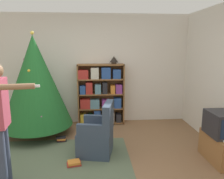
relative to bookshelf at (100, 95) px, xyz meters
name	(u,v)px	position (x,y,z in m)	size (l,w,h in m)	color
ground_plane	(86,171)	(-0.28, -2.08, -0.71)	(14.00, 14.00, 0.00)	#846042
wall_back	(88,69)	(-0.28, 0.21, 0.59)	(8.00, 0.10, 2.60)	silver
area_rug	(57,167)	(-0.73, -1.93, -0.71)	(2.35, 2.02, 0.01)	#56664C
bookshelf	(100,95)	(0.00, 0.00, 0.00)	(1.10, 0.27, 1.44)	brown
tv_stand	(221,148)	(1.90, -1.95, -0.49)	(0.40, 0.72, 0.45)	#996638
television	(224,124)	(1.90, -1.95, -0.07)	(0.46, 0.49, 0.38)	#28282D
game_remote	(223,140)	(1.78, -2.16, -0.25)	(0.04, 0.12, 0.02)	white
christmas_tree	(35,81)	(-1.33, -0.58, 0.43)	(1.44, 1.44, 2.14)	#4C3323
armchair	(98,136)	(-0.09, -1.53, -0.39)	(0.67, 0.66, 0.92)	#334256
standing_person	(0,116)	(-1.33, -2.33, 0.27)	(0.66, 0.47, 1.65)	#38425B
table_lamp	(114,60)	(0.33, 0.01, 0.83)	(0.20, 0.20, 0.18)	#473828
book_pile_near_tree	(61,139)	(-0.80, -0.98, -0.66)	(0.22, 0.16, 0.09)	#232328
book_pile_by_chair	(74,163)	(-0.47, -1.89, -0.68)	(0.24, 0.19, 0.07)	#B22D28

